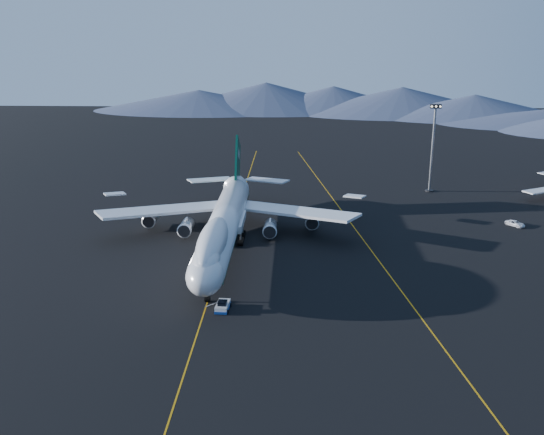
{
  "coord_description": "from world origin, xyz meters",
  "views": [
    {
      "loc": [
        14.77,
        -121.77,
        45.09
      ],
      "look_at": [
        10.04,
        3.77,
        6.0
      ],
      "focal_mm": 40.0,
      "sensor_mm": 36.0,
      "label": 1
    }
  ],
  "objects_px": {
    "pushback_tug": "(223,307)",
    "service_van": "(515,224)",
    "floodlight_mast": "(432,148)",
    "boeing_747": "(224,223)"
  },
  "relations": [
    {
      "from": "service_van",
      "to": "floodlight_mast",
      "type": "bearing_deg",
      "value": 76.18
    },
    {
      "from": "boeing_747",
      "to": "service_van",
      "type": "distance_m",
      "value": 70.45
    },
    {
      "from": "boeing_747",
      "to": "floodlight_mast",
      "type": "height_order",
      "value": "floodlight_mast"
    },
    {
      "from": "boeing_747",
      "to": "pushback_tug",
      "type": "distance_m",
      "value": 30.14
    },
    {
      "from": "floodlight_mast",
      "to": "boeing_747",
      "type": "bearing_deg",
      "value": -136.96
    },
    {
      "from": "service_van",
      "to": "floodlight_mast",
      "type": "xyz_separation_m",
      "value": [
        -13.71,
        32.36,
        12.09
      ]
    },
    {
      "from": "pushback_tug",
      "to": "floodlight_mast",
      "type": "relative_size",
      "value": 0.17
    },
    {
      "from": "pushback_tug",
      "to": "service_van",
      "type": "xyz_separation_m",
      "value": [
        64.86,
        47.74,
        0.07
      ]
    },
    {
      "from": "pushback_tug",
      "to": "service_van",
      "type": "relative_size",
      "value": 0.93
    },
    {
      "from": "boeing_747",
      "to": "floodlight_mast",
      "type": "relative_size",
      "value": 2.88
    }
  ]
}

